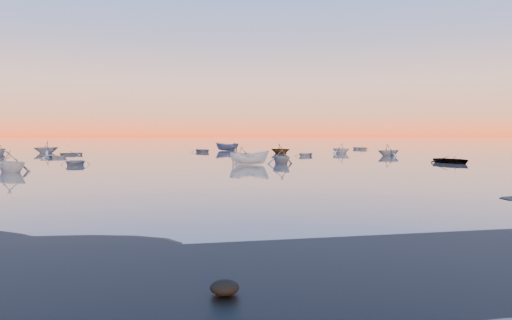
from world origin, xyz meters
name	(u,v)px	position (x,y,z in m)	size (l,w,h in m)	color
ground	(195,148)	(0.00, 100.00, 0.00)	(600.00, 600.00, 0.00)	#695E57
mud_lobes	(447,221)	(0.00, -1.00, 0.01)	(140.00, 6.00, 0.07)	black
moored_fleet	(226,157)	(0.00, 53.00, 0.00)	(124.00, 58.00, 1.20)	silver
boat_near_center	(249,165)	(-0.47, 33.87, 0.00)	(4.28, 1.81, 1.48)	silver
boat_near_right	(281,164)	(3.32, 34.98, 0.00)	(3.72, 1.67, 1.30)	slate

